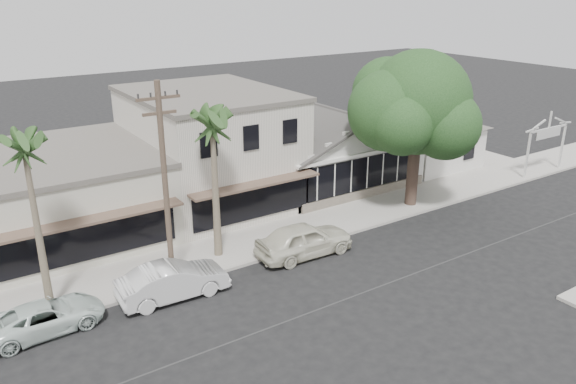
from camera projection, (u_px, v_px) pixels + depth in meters
ground at (405, 277)px, 25.43m from camera, size 140.00×140.00×0.00m
sidewalk_north at (180, 263)px, 26.53m from camera, size 90.00×3.50×0.15m
corner_shop at (327, 144)px, 36.85m from camera, size 10.40×8.60×5.10m
side_cottage at (424, 145)px, 40.73m from camera, size 6.00×6.00×3.00m
arch_sign at (549, 131)px, 38.01m from camera, size 4.12×0.12×3.95m
row_building_near at (209, 150)px, 33.28m from camera, size 8.00×10.00×6.50m
row_building_midnear at (53, 198)px, 29.02m from camera, size 10.00×10.00×4.20m
utility_pole at (165, 183)px, 23.16m from camera, size 1.80×0.24×9.00m
car_0 at (304, 240)px, 27.24m from camera, size 4.97×2.17×1.67m
car_1 at (173, 281)px, 23.57m from camera, size 4.70×1.80×1.53m
car_2 at (46, 317)px, 21.34m from camera, size 4.39×2.19×1.19m
shade_tree at (414, 105)px, 31.68m from camera, size 8.30×7.51×9.21m
palm_east at (212, 123)px, 25.00m from camera, size 3.35×3.35×7.85m
palm_mid at (24, 150)px, 20.27m from camera, size 2.85×2.85×7.96m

